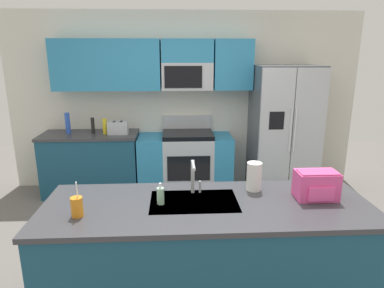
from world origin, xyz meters
The scene contains 15 objects.
ground_plane centered at (0.00, 0.00, 0.00)m, with size 9.00×9.00×0.00m, color #66605B.
kitchen_wall_unit centered at (-0.14, 2.08, 1.47)m, with size 5.20×0.43×2.60m.
back_counter centered at (-1.38, 1.80, 0.45)m, with size 1.37×0.63×0.90m.
range_oven centered at (-0.01, 1.80, 0.44)m, with size 1.36×0.61×1.10m.
refrigerator centered at (1.41, 1.73, 0.93)m, with size 0.90×0.76×1.85m.
island_counter centered at (0.08, -0.60, 0.45)m, with size 2.53×0.90×0.90m.
toaster centered at (-0.96, 1.75, 0.99)m, with size 0.28×0.16×0.18m.
pepper_mill centered at (-1.32, 1.80, 1.01)m, with size 0.05×0.05×0.23m, color black.
bottle_yellow centered at (-1.15, 1.77, 1.01)m, with size 0.06×0.06×0.22m, color yellow.
bottle_blue centered at (-1.68, 1.82, 1.05)m, with size 0.07×0.07×0.30m, color blue.
sink_faucet centered at (-0.02, -0.41, 1.07)m, with size 0.08×0.21×0.28m.
drink_cup_orange centered at (-0.86, -0.75, 0.97)m, with size 0.08×0.08×0.26m.
soap_dispenser centered at (-0.28, -0.58, 0.97)m, with size 0.06×0.06×0.17m.
paper_towel_roll centered at (0.49, -0.35, 1.02)m, with size 0.12×0.12×0.24m, color white.
backpack centered at (0.94, -0.55, 1.02)m, with size 0.32×0.22×0.23m.
Camera 1 is at (-0.17, -2.98, 2.03)m, focal length 31.74 mm.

